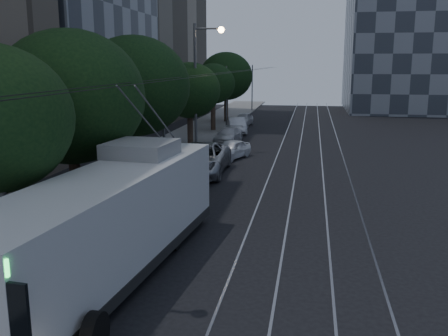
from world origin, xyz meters
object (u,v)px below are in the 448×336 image
car_white_b (228,135)px  streetlamp_far (201,74)px  car_white_c (237,126)px  pickup_silver (200,159)px  car_white_d (243,119)px  car_white_a (231,149)px  trolleybus (111,222)px  streetlamp_near (5,64)px

car_white_b → streetlamp_far: bearing=-106.1°
car_white_c → pickup_silver: bearing=-102.3°
pickup_silver → car_white_d: pickup_silver is taller
car_white_a → car_white_b: car_white_a is taller
car_white_a → car_white_b: (-1.30, 6.63, -0.02)m
car_white_b → car_white_d: size_ratio=1.07×
trolleybus → pickup_silver: (-0.52, 14.17, -0.81)m
trolleybus → streetlamp_far: bearing=100.8°
pickup_silver → car_white_c: size_ratio=1.50×
car_white_a → car_white_c: car_white_c is taller
car_white_c → streetlamp_far: (-1.27, -9.15, 4.77)m
car_white_a → car_white_d: (-1.60, 17.75, 0.04)m
car_white_c → streetlamp_near: size_ratio=0.41×
car_white_d → car_white_a: bearing=-80.6°
car_white_b → car_white_d: bearing=96.8°
car_white_a → car_white_d: bearing=114.8°
trolleybus → car_white_d: 36.92m
trolleybus → pickup_silver: size_ratio=1.95×
car_white_b → car_white_c: size_ratio=0.98×
car_white_b → streetlamp_near: bearing=-87.7°
pickup_silver → car_white_d: size_ratio=1.63×
pickup_silver → streetlamp_far: (-1.71, 8.01, 4.59)m
trolleybus → car_white_c: trolleybus is taller
pickup_silver → car_white_c: (-0.43, 17.16, -0.18)m
car_white_b → pickup_silver: bearing=-83.3°
car_white_b → car_white_c: 5.56m
car_white_a → car_white_c: (-1.43, 12.19, 0.07)m
trolleybus → pickup_silver: bearing=97.1°
trolleybus → car_white_b: 25.80m
streetlamp_far → car_white_a: bearing=-48.4°
pickup_silver → streetlamp_near: size_ratio=0.61×
car_white_d → streetlamp_far: bearing=-90.0°
car_white_a → car_white_d: 17.82m
trolleybus → car_white_a: trolleybus is taller
car_white_a → car_white_b: 6.76m
pickup_silver → car_white_c: bearing=89.9°
streetlamp_near → pickup_silver: bearing=83.7°
car_white_b → streetlamp_near: size_ratio=0.40×
pickup_silver → streetlamp_near: (-1.69, -15.33, 5.37)m
streetlamp_far → car_white_c: bearing=82.1°
trolleybus → car_white_a: 19.17m
pickup_silver → car_white_b: (-0.30, 11.60, -0.28)m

